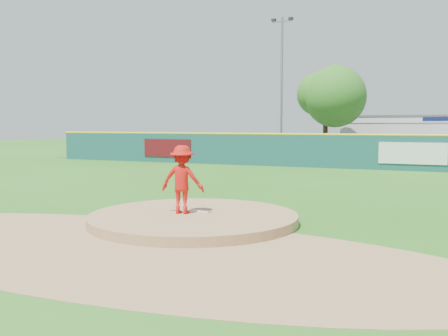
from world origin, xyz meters
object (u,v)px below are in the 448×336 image
at_px(playground_slide, 180,148).
at_px(light_pole_left, 282,81).
at_px(pool_building_grp, 444,136).
at_px(pitcher, 182,179).
at_px(deciduous_tree, 326,98).
at_px(van, 364,152).

height_order(playground_slide, light_pole_left, light_pole_left).
height_order(pool_building_grp, playground_slide, pool_building_grp).
xyz_separation_m(pitcher, playground_slide, (-11.92, 21.61, -0.34)).
xyz_separation_m(playground_slide, deciduous_tree, (10.22, 3.44, 3.74)).
xyz_separation_m(playground_slide, light_pole_left, (6.22, 5.44, 5.24)).
height_order(pitcher, pool_building_grp, pool_building_grp).
xyz_separation_m(van, light_pole_left, (-7.07, 3.70, 5.34)).
relative_size(deciduous_tree, light_pole_left, 0.67).
distance_m(pool_building_grp, playground_slide, 21.02).
bearing_deg(light_pole_left, deciduous_tree, -26.57).
bearing_deg(playground_slide, deciduous_tree, 18.61).
bearing_deg(light_pole_left, playground_slide, -138.83).
height_order(pitcher, light_pole_left, light_pole_left).
bearing_deg(playground_slide, light_pole_left, 41.17).
bearing_deg(playground_slide, pitcher, -61.11).
xyz_separation_m(pool_building_grp, deciduous_tree, (-8.00, -6.99, 2.89)).
bearing_deg(deciduous_tree, playground_slide, -161.39).
bearing_deg(playground_slide, van, 7.47).
distance_m(pitcher, pool_building_grp, 32.66).
bearing_deg(pool_building_grp, pitcher, -101.12).
distance_m(deciduous_tree, light_pole_left, 4.72).
height_order(pitcher, deciduous_tree, deciduous_tree).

